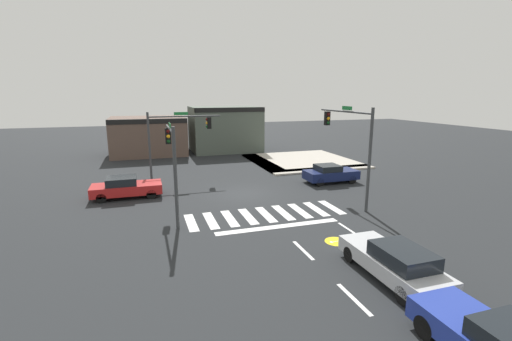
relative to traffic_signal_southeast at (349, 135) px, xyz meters
The scene contains 12 objects.
ground_plane 8.10m from the traffic_signal_southeast, 148.03° to the left, with size 120.00×120.00×0.00m, color #232628.
crosswalk_near 7.29m from the traffic_signal_southeast, behind, with size 9.11×2.74×0.01m.
lane_markings 10.04m from the traffic_signal_southeast, 120.97° to the right, with size 6.80×18.75×0.01m.
bike_detector_marking 7.99m from the traffic_signal_southeast, 125.63° to the right, with size 1.09×1.09×0.01m.
curb_corner_northeast 13.98m from the traffic_signal_southeast, 78.47° to the left, with size 10.00×10.60×0.15m.
storefront_row 23.96m from the traffic_signal_southeast, 106.57° to the left, with size 17.07×6.65×5.32m.
traffic_signal_southeast is the anchor object (origin of this frame).
traffic_signal_northwest 13.61m from the traffic_signal_southeast, 135.49° to the left, with size 5.76×0.32×5.45m.
traffic_signal_southwest 10.91m from the traffic_signal_southeast, behind, with size 0.32×4.77×5.28m.
car_navy 6.08m from the traffic_signal_southeast, 72.32° to the left, with size 4.12×1.89×1.42m.
car_red 15.06m from the traffic_signal_southeast, 158.83° to the left, with size 4.51×1.93×1.42m.
car_silver 10.52m from the traffic_signal_southeast, 111.89° to the right, with size 1.76×4.69×1.42m.
Camera 1 is at (-6.46, -22.68, 6.83)m, focal length 24.61 mm.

